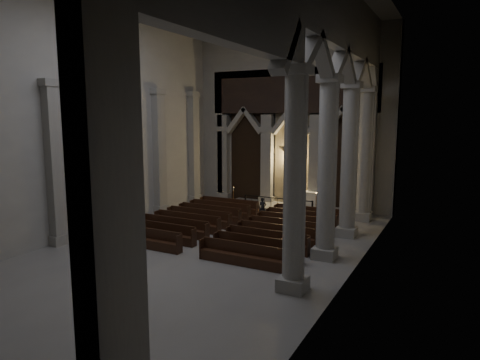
{
  "coord_description": "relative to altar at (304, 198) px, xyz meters",
  "views": [
    {
      "loc": [
        10.67,
        -16.54,
        6.31
      ],
      "look_at": [
        0.45,
        3.0,
        3.0
      ],
      "focal_mm": 32.0,
      "sensor_mm": 36.0,
      "label": 1
    }
  ],
  "objects": [
    {
      "name": "room",
      "position": [
        -1.19,
        -11.19,
        6.93
      ],
      "size": [
        24.0,
        24.1,
        12.0
      ],
      "color": "gray",
      "rests_on": "ground"
    },
    {
      "name": "sanctuary_wall",
      "position": [
        -1.19,
        0.35,
        5.94
      ],
      "size": [
        14.0,
        0.77,
        12.0
      ],
      "color": "#98958E",
      "rests_on": "ground"
    },
    {
      "name": "right_arcade",
      "position": [
        4.31,
        -9.86,
        7.15
      ],
      "size": [
        1.0,
        24.0,
        12.0
      ],
      "color": "#98958E",
      "rests_on": "ground"
    },
    {
      "name": "left_pilasters",
      "position": [
        -7.94,
        -7.69,
        3.24
      ],
      "size": [
        0.6,
        13.0,
        8.03
      ],
      "color": "#98958E",
      "rests_on": "ground"
    },
    {
      "name": "sanctuary_step",
      "position": [
        -1.19,
        -0.59,
        -0.6
      ],
      "size": [
        8.5,
        2.6,
        0.15
      ],
      "primitive_type": "cube",
      "color": "#98958E",
      "rests_on": "ground"
    },
    {
      "name": "altar",
      "position": [
        0.0,
        0.0,
        0.0
      ],
      "size": [
        2.05,
        0.82,
        1.04
      ],
      "color": "silver",
      "rests_on": "sanctuary_step"
    },
    {
      "name": "altar_rail",
      "position": [
        -1.19,
        -1.94,
        -0.04
      ],
      "size": [
        4.88,
        0.09,
        0.96
      ],
      "color": "black",
      "rests_on": "ground"
    },
    {
      "name": "candle_stand_left",
      "position": [
        -4.52,
        -1.95,
        -0.3
      ],
      "size": [
        0.23,
        0.23,
        1.39
      ],
      "color": "#A26E32",
      "rests_on": "ground"
    },
    {
      "name": "candle_stand_right",
      "position": [
        1.4,
        -1.83,
        -0.27
      ],
      "size": [
        0.25,
        0.25,
        1.49
      ],
      "color": "#A26E32",
      "rests_on": "ground"
    },
    {
      "name": "pews",
      "position": [
        -1.19,
        -7.94,
        -0.37
      ],
      "size": [
        9.61,
        8.85,
        0.94
      ],
      "color": "black",
      "rests_on": "ground"
    },
    {
      "name": "worshipper",
      "position": [
        -1.3,
        -4.09,
        -0.02
      ],
      "size": [
        0.56,
        0.47,
        1.3
      ],
      "primitive_type": "imported",
      "rotation": [
        0.0,
        0.0,
        0.38
      ],
      "color": "black",
      "rests_on": "ground"
    }
  ]
}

